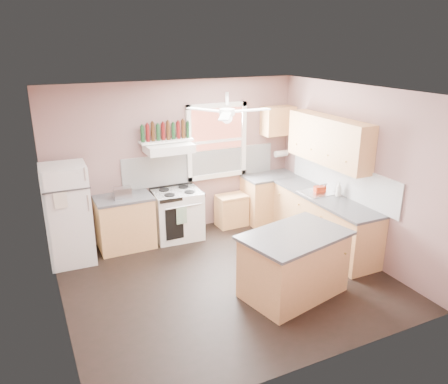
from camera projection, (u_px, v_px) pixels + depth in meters
name	position (u px, v px, depth m)	size (l,w,h in m)	color
floor	(227.00, 279.00, 6.41)	(4.50, 4.50, 0.00)	black
ceiling	(227.00, 92.00, 5.52)	(4.50, 4.50, 0.00)	white
wall_back	(177.00, 158.00, 7.69)	(4.50, 0.05, 2.70)	#815F5B
wall_right	(356.00, 172.00, 6.89)	(0.05, 4.00, 2.70)	#815F5B
wall_left	(50.00, 221.00, 5.04)	(0.05, 4.00, 2.70)	#815F5B
backsplash_back	(201.00, 166.00, 7.90)	(2.90, 0.03, 0.55)	white
backsplash_right	(341.00, 178.00, 7.19)	(0.03, 2.60, 0.55)	white
window_view	(216.00, 141.00, 7.88)	(1.00, 0.02, 1.20)	brown
window_frame	(217.00, 141.00, 7.85)	(1.16, 0.07, 1.36)	white
refrigerator	(68.00, 215.00, 6.70)	(0.67, 0.65, 1.57)	white
base_cabinet_left	(125.00, 223.00, 7.28)	(0.90, 0.60, 0.86)	tan
counter_left	(123.00, 198.00, 7.14)	(0.92, 0.62, 0.04)	#444447
toaster	(123.00, 193.00, 7.04)	(0.28, 0.16, 0.18)	silver
stove	(178.00, 214.00, 7.65)	(0.80, 0.64, 0.86)	white
range_hood	(169.00, 148.00, 7.27)	(0.78, 0.50, 0.14)	white
bottle_shelf	(166.00, 141.00, 7.34)	(0.90, 0.26, 0.03)	white
cart	(232.00, 212.00, 8.20)	(0.55, 0.37, 0.55)	tan
base_cabinet_corner	(270.00, 198.00, 8.43)	(1.00, 0.60, 0.86)	tan
base_cabinet_right	(323.00, 222.00, 7.32)	(0.60, 2.20, 0.86)	tan
counter_corner	(271.00, 176.00, 8.28)	(1.02, 0.62, 0.04)	#444447
counter_right	(325.00, 197.00, 7.17)	(0.62, 2.22, 0.04)	#444447
sink	(318.00, 193.00, 7.33)	(0.55, 0.45, 0.03)	silver
faucet	(326.00, 187.00, 7.37)	(0.03, 0.03, 0.14)	silver
upper_cabinet_right	(328.00, 140.00, 7.10)	(0.33, 1.80, 0.76)	tan
upper_cabinet_corner	(278.00, 121.00, 8.14)	(0.60, 0.33, 0.52)	tan
paper_towel	(281.00, 154.00, 8.43)	(0.12, 0.12, 0.26)	white
island	(294.00, 265.00, 5.92)	(1.33, 0.84, 0.86)	tan
island_top	(295.00, 235.00, 5.77)	(1.41, 0.92, 0.04)	#444447
ceiling_fan_hub	(227.00, 112.00, 5.60)	(0.20, 0.20, 0.08)	white
soap_bottle	(339.00, 189.00, 7.11)	(0.09, 0.10, 0.25)	silver
red_caddy	(320.00, 189.00, 7.34)	(0.18, 0.12, 0.10)	#A1270D
wine_bottles	(166.00, 131.00, 7.29)	(0.86, 0.06, 0.31)	#143819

